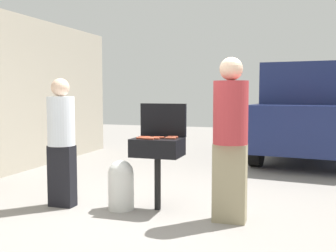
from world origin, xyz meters
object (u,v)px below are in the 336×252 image
Objects in this scene: hot_dog_2 at (141,138)px; hot_dog_7 at (173,137)px; hot_dog_6 at (150,138)px; propane_tank at (121,184)px; hot_dog_5 at (159,137)px; parked_minivan at (313,112)px; hot_dog_4 at (171,138)px; bbq_grill at (158,150)px; hot_dog_0 at (148,139)px; person_left at (61,138)px; hot_dog_3 at (154,138)px; hot_dog_1 at (145,137)px; person_right at (230,134)px.

hot_dog_2 is 1.00× the size of hot_dog_7.
hot_dog_6 is 0.69m from propane_tank.
parked_minivan is at bearing 67.86° from hot_dog_5.
parked_minivan reaches higher than hot_dog_4.
hot_dog_6 is 5.19m from parked_minivan.
hot_dog_0 reaches higher than bbq_grill.
parked_minivan is at bearing 67.61° from person_left.
hot_dog_0 is 0.08× the size of person_left.
hot_dog_0 is at bearing -118.47° from hot_dog_5.
hot_dog_2 is 0.10m from hot_dog_6.
hot_dog_1 is at bearing 155.34° from hot_dog_3.
hot_dog_1 and hot_dog_4 have the same top height.
hot_dog_0 is at bearing -78.17° from hot_dog_6.
hot_dog_2 is (-0.10, 0.03, 0.00)m from hot_dog_0.
hot_dog_5 is 1.00× the size of hot_dog_6.
hot_dog_3 is at bearing -25.73° from hot_dog_6.
hot_dog_3 is (0.05, 0.06, 0.00)m from hot_dog_0.
parked_minivan is (1.77, 4.74, 0.12)m from hot_dog_4.
hot_dog_4 and hot_dog_5 have the same top height.
hot_dog_6 is 1.00× the size of hot_dog_7.
hot_dog_5 is 0.18m from hot_dog_7.
hot_dog_7 is (0.17, 0.08, 0.15)m from bbq_grill.
propane_tank is at bearing 179.31° from hot_dog_2.
hot_dog_0 and hot_dog_4 have the same top height.
hot_dog_3 is at bearing -133.45° from hot_dog_7.
person_right is (1.08, -0.16, 0.09)m from hot_dog_1.
person_left reaches higher than propane_tank.
person_right reaches higher than hot_dog_6.
hot_dog_3 is 0.72m from propane_tank.
hot_dog_5 is at bearing 20.17° from person_left.
hot_dog_4 is (0.18, 0.07, 0.00)m from hot_dog_3.
parked_minivan is at bearing 67.65° from hot_dog_0.
propane_tank is 0.38× the size of person_left.
hot_dog_3 is at bearing -24.66° from hot_dog_1.
person_right reaches higher than hot_dog_3.
person_right reaches higher than person_left.
person_left is (-1.05, -0.09, -0.02)m from hot_dog_2.
hot_dog_5 is at bearing -146.93° from hot_dog_7.
hot_dog_7 reaches higher than propane_tank.
hot_dog_4 is 0.85m from propane_tank.
bbq_grill is 0.26m from hot_dog_2.
hot_dog_0 is at bearing -109.54° from bbq_grill.
bbq_grill is 6.84× the size of hot_dog_6.
hot_dog_5 is 0.75m from propane_tank.
bbq_grill is 0.19× the size of parked_minivan.
hot_dog_1 reaches higher than propane_tank.
hot_dog_1 is 0.33m from hot_dog_4.
parked_minivan is (1.92, 4.72, 0.12)m from hot_dog_5.
hot_dog_0 is 1.00× the size of hot_dog_5.
hot_dog_7 is at bearing 20.12° from hot_dog_1.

